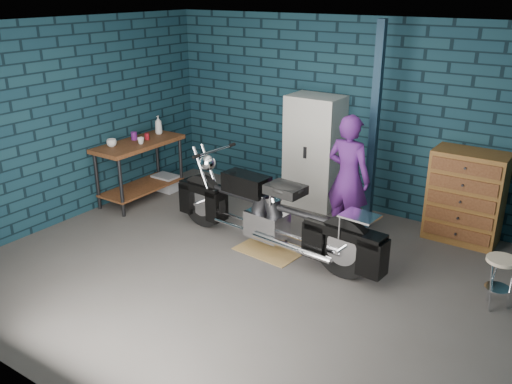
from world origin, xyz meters
TOP-DOWN VIEW (x-y plane):
  - ground at (0.00, 0.00)m, footprint 6.00×6.00m
  - room_walls at (0.00, 0.55)m, footprint 6.02×5.01m
  - support_post at (0.55, 1.95)m, footprint 0.10×0.10m
  - workbench at (-2.68, 0.94)m, footprint 0.60×1.40m
  - drip_mat at (-0.14, 0.62)m, footprint 0.84×0.66m
  - motorcycle at (-0.14, 0.62)m, footprint 2.62×0.92m
  - person at (0.45, 1.48)m, footprint 0.63×0.44m
  - storage_bin at (-2.66, 1.44)m, footprint 0.39×0.28m
  - locker at (-0.44, 2.23)m, footprint 0.76×0.54m
  - tool_chest at (1.71, 2.23)m, footprint 0.88×0.49m
  - shop_stool at (2.43, 0.83)m, footprint 0.34×0.34m
  - cup_a at (-2.80, 0.54)m, footprint 0.17×0.17m
  - cup_b at (-2.57, 0.89)m, footprint 0.13×0.13m
  - mug_purple at (-2.81, 0.98)m, footprint 0.10×0.10m
  - mug_red at (-2.66, 1.10)m, footprint 0.08×0.08m
  - bottle at (-2.75, 1.44)m, footprint 0.14×0.14m

SIDE VIEW (x-z plane):
  - ground at x=0.00m, z-range 0.00..0.00m
  - drip_mat at x=-0.14m, z-range 0.00..0.01m
  - storage_bin at x=-2.66m, z-range 0.00..0.24m
  - shop_stool at x=2.43m, z-range 0.00..0.56m
  - workbench at x=-2.68m, z-range 0.00..0.91m
  - motorcycle at x=-0.14m, z-range 0.00..1.13m
  - tool_chest at x=1.71m, z-range 0.00..1.18m
  - person at x=0.45m, z-range 0.00..1.62m
  - locker at x=-0.44m, z-range 0.00..1.63m
  - cup_b at x=-2.57m, z-range 0.91..1.00m
  - mug_red at x=-2.66m, z-range 0.91..1.01m
  - cup_a at x=-2.80m, z-range 0.91..1.02m
  - mug_purple at x=-2.81m, z-range 0.91..1.03m
  - bottle at x=-2.75m, z-range 0.91..1.20m
  - support_post at x=0.55m, z-range 0.00..2.70m
  - room_walls at x=0.00m, z-range 0.55..3.26m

